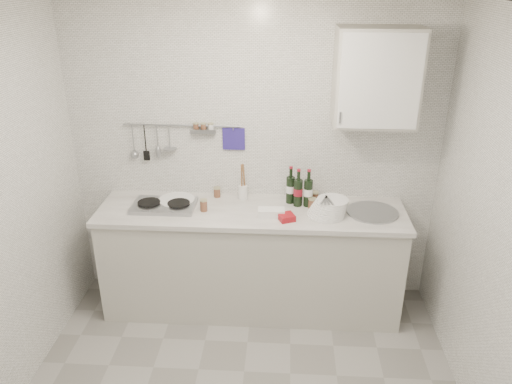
# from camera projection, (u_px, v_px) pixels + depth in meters

# --- Properties ---
(ceiling) EXTENTS (3.00, 3.00, 0.00)m
(ceiling) POSITION_uv_depth(u_px,v_px,m) (233.00, 8.00, 2.30)
(ceiling) COLOR silver
(ceiling) RESTS_ON back_wall
(back_wall) EXTENTS (3.00, 0.02, 2.50)m
(back_wall) POSITION_uv_depth(u_px,v_px,m) (254.00, 157.00, 4.09)
(back_wall) COLOR silver
(back_wall) RESTS_ON floor
(wall_right) EXTENTS (0.02, 2.80, 2.50)m
(wall_right) POSITION_uv_depth(u_px,v_px,m) (510.00, 252.00, 2.73)
(wall_right) COLOR silver
(wall_right) RESTS_ON floor
(counter) EXTENTS (2.44, 0.64, 0.96)m
(counter) POSITION_uv_depth(u_px,v_px,m) (252.00, 262.00, 4.15)
(counter) COLOR #B4B1A6
(counter) RESTS_ON floor
(wall_rail) EXTENTS (0.98, 0.09, 0.34)m
(wall_rail) POSITION_uv_depth(u_px,v_px,m) (180.00, 137.00, 4.02)
(wall_rail) COLOR #93969B
(wall_rail) RESTS_ON back_wall
(wall_cabinet) EXTENTS (0.60, 0.38, 0.70)m
(wall_cabinet) POSITION_uv_depth(u_px,v_px,m) (376.00, 77.00, 3.59)
(wall_cabinet) COLOR #B4B1A6
(wall_cabinet) RESTS_ON back_wall
(plate_stack_hob) EXTENTS (0.31, 0.30, 0.04)m
(plate_stack_hob) POSITION_uv_depth(u_px,v_px,m) (176.00, 201.00, 4.04)
(plate_stack_hob) COLOR #44689C
(plate_stack_hob) RESTS_ON counter
(plate_stack_sink) EXTENTS (0.32, 0.30, 0.13)m
(plate_stack_sink) POSITION_uv_depth(u_px,v_px,m) (329.00, 208.00, 3.85)
(plate_stack_sink) COLOR white
(plate_stack_sink) RESTS_ON counter
(wine_bottles) EXTENTS (0.21, 0.13, 0.31)m
(wine_bottles) POSITION_uv_depth(u_px,v_px,m) (299.00, 187.00, 3.97)
(wine_bottles) COLOR black
(wine_bottles) RESTS_ON counter
(butter_dish) EXTENTS (0.21, 0.11, 0.06)m
(butter_dish) POSITION_uv_depth(u_px,v_px,m) (271.00, 213.00, 3.83)
(butter_dish) COLOR white
(butter_dish) RESTS_ON counter
(strawberry_punnet) EXTENTS (0.15, 0.15, 0.05)m
(strawberry_punnet) POSITION_uv_depth(u_px,v_px,m) (286.00, 217.00, 3.78)
(strawberry_punnet) COLOR #A61223
(strawberry_punnet) RESTS_ON counter
(utensil_crock) EXTENTS (0.08, 0.08, 0.31)m
(utensil_crock) POSITION_uv_depth(u_px,v_px,m) (243.00, 190.00, 4.11)
(utensil_crock) COLOR white
(utensil_crock) RESTS_ON counter
(jar_a) EXTENTS (0.06, 0.06, 0.08)m
(jar_a) POSITION_uv_depth(u_px,v_px,m) (217.00, 192.00, 4.16)
(jar_a) COLOR brown
(jar_a) RESTS_ON counter
(jar_b) EXTENTS (0.07, 0.07, 0.09)m
(jar_b) POSITION_uv_depth(u_px,v_px,m) (314.00, 197.00, 4.06)
(jar_b) COLOR brown
(jar_b) RESTS_ON counter
(jar_c) EXTENTS (0.06, 0.06, 0.09)m
(jar_c) POSITION_uv_depth(u_px,v_px,m) (312.00, 203.00, 3.96)
(jar_c) COLOR brown
(jar_c) RESTS_ON counter
(jar_d) EXTENTS (0.06, 0.06, 0.10)m
(jar_d) POSITION_uv_depth(u_px,v_px,m) (204.00, 205.00, 3.91)
(jar_d) COLOR brown
(jar_d) RESTS_ON counter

